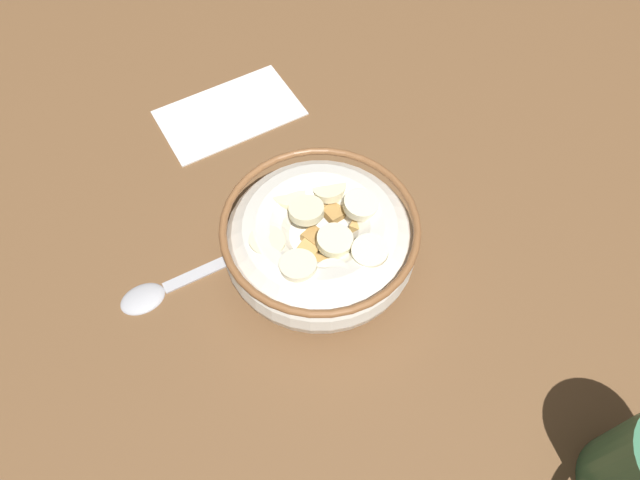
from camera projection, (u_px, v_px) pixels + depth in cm
name	position (u px, v px, depth cm)	size (l,w,h in cm)	color
ground_plane	(320.00, 265.00, 48.30)	(133.03, 133.03, 2.00)	brown
cereal_bowl	(320.00, 240.00, 44.91)	(15.28, 15.28, 5.91)	silver
spoon	(167.00, 286.00, 45.77)	(13.61, 4.39, 0.80)	#B7B7BC
folded_napkin	(229.00, 112.00, 56.12)	(13.37, 8.02, 0.30)	white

